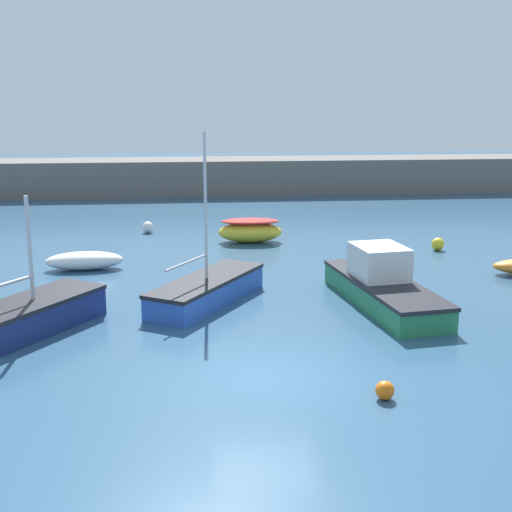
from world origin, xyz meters
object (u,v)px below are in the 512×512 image
(open_tender_yellow, at_px, (84,261))
(motorboat_grey_hull, at_px, (383,285))
(sailboat_tall_mast, at_px, (207,290))
(rowboat_with_red_cover, at_px, (250,230))
(mooring_buoy_yellow, at_px, (438,244))
(mooring_buoy_orange, at_px, (385,390))
(sailboat_short_mast, at_px, (34,314))
(mooring_buoy_white, at_px, (148,227))

(open_tender_yellow, bearing_deg, motorboat_grey_hull, 148.25)
(open_tender_yellow, relative_size, sailboat_tall_mast, 0.55)
(open_tender_yellow, relative_size, rowboat_with_red_cover, 1.03)
(sailboat_tall_mast, distance_m, mooring_buoy_yellow, 11.89)
(mooring_buoy_orange, relative_size, mooring_buoy_yellow, 0.80)
(open_tender_yellow, height_order, sailboat_short_mast, sailboat_short_mast)
(sailboat_tall_mast, bearing_deg, mooring_buoy_yellow, -24.01)
(mooring_buoy_yellow, bearing_deg, mooring_buoy_orange, -113.54)
(mooring_buoy_orange, bearing_deg, sailboat_tall_mast, 115.74)
(open_tender_yellow, xyz_separation_m, sailboat_tall_mast, (4.45, -4.71, 0.09))
(sailboat_tall_mast, height_order, mooring_buoy_orange, sailboat_tall_mast)
(mooring_buoy_yellow, bearing_deg, open_tender_yellow, -172.34)
(mooring_buoy_yellow, bearing_deg, motorboat_grey_hull, -120.95)
(motorboat_grey_hull, height_order, sailboat_short_mast, sailboat_short_mast)
(motorboat_grey_hull, relative_size, mooring_buoy_yellow, 12.09)
(rowboat_with_red_cover, bearing_deg, mooring_buoy_yellow, -14.67)
(rowboat_with_red_cover, height_order, mooring_buoy_yellow, rowboat_with_red_cover)
(motorboat_grey_hull, height_order, rowboat_with_red_cover, motorboat_grey_hull)
(open_tender_yellow, xyz_separation_m, mooring_buoy_white, (2.00, 6.85, -0.07))
(motorboat_grey_hull, xyz_separation_m, mooring_buoy_orange, (-1.82, -6.94, -0.41))
(mooring_buoy_orange, height_order, mooring_buoy_white, mooring_buoy_white)
(mooring_buoy_yellow, bearing_deg, rowboat_with_red_cover, 162.89)
(open_tender_yellow, relative_size, motorboat_grey_hull, 0.46)
(sailboat_tall_mast, bearing_deg, mooring_buoy_white, 44.07)
(motorboat_grey_hull, relative_size, sailboat_short_mast, 1.43)
(sailboat_tall_mast, relative_size, mooring_buoy_yellow, 10.18)
(sailboat_short_mast, relative_size, mooring_buoy_white, 8.42)
(sailboat_short_mast, xyz_separation_m, mooring_buoy_orange, (8.55, -5.46, -0.26))
(sailboat_tall_mast, xyz_separation_m, mooring_buoy_orange, (3.66, -7.60, -0.22))
(sailboat_short_mast, relative_size, mooring_buoy_orange, 10.61)
(open_tender_yellow, xyz_separation_m, motorboat_grey_hull, (9.94, -5.37, 0.28))
(motorboat_grey_hull, xyz_separation_m, mooring_buoy_yellow, (4.37, 7.29, -0.35))
(mooring_buoy_orange, bearing_deg, motorboat_grey_hull, 75.27)
(mooring_buoy_orange, xyz_separation_m, mooring_buoy_white, (-6.12, 19.16, 0.05))
(rowboat_with_red_cover, distance_m, mooring_buoy_yellow, 8.06)
(open_tender_yellow, bearing_deg, sailboat_short_mast, 83.01)
(rowboat_with_red_cover, distance_m, sailboat_short_mast, 13.19)
(sailboat_tall_mast, bearing_deg, rowboat_with_red_cover, 18.58)
(sailboat_tall_mast, height_order, sailboat_short_mast, sailboat_tall_mast)
(motorboat_grey_hull, distance_m, mooring_buoy_yellow, 8.51)
(motorboat_grey_hull, relative_size, mooring_buoy_orange, 15.20)
(sailboat_tall_mast, height_order, mooring_buoy_white, sailboat_tall_mast)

